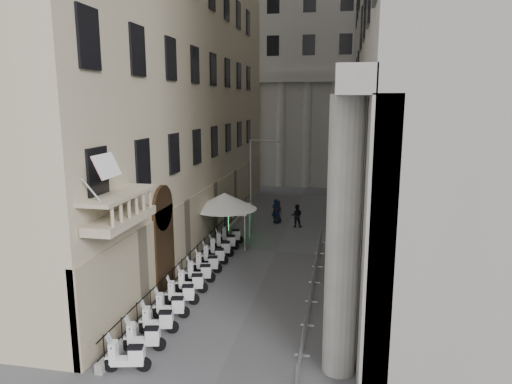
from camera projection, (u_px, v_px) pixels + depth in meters
far_building at (312, 59)px, 55.27m from camera, size 22.00×10.00×30.00m
iron_fence at (209, 253)px, 30.04m from camera, size 0.30×28.00×1.40m
blue_awning at (340, 227)px, 36.19m from camera, size 1.60×3.00×3.00m
flag at (119, 361)px, 17.45m from camera, size 1.00×1.40×8.20m
scooter_0 at (128, 371)px, 16.80m from camera, size 1.49×0.84×1.50m
scooter_1 at (145, 351)px, 18.19m from camera, size 1.49×0.84×1.50m
scooter_2 at (159, 333)px, 19.57m from camera, size 1.49×0.84×1.50m
scooter_3 at (171, 318)px, 20.96m from camera, size 1.49×0.84×1.50m
scooter_4 at (182, 305)px, 22.35m from camera, size 1.49×0.84×1.50m
scooter_5 at (192, 293)px, 23.74m from camera, size 1.49×0.84×1.50m
scooter_6 at (200, 282)px, 25.13m from camera, size 1.49×0.84×1.50m
scooter_7 at (208, 273)px, 26.52m from camera, size 1.49×0.84×1.50m
scooter_8 at (215, 264)px, 27.91m from camera, size 1.49×0.84×1.50m
scooter_9 at (221, 257)px, 29.30m from camera, size 1.49×0.84×1.50m
scooter_10 at (226, 250)px, 30.69m from camera, size 1.49×0.84×1.50m
scooter_11 at (232, 243)px, 32.08m from camera, size 1.49×0.84×1.50m
barrier_0 at (299, 374)px, 16.61m from camera, size 0.60×2.40×1.10m
barrier_1 at (305, 340)px, 19.02m from camera, size 0.60×2.40×1.10m
barrier_2 at (309, 313)px, 21.43m from camera, size 0.60×2.40×1.10m
barrier_3 at (313, 292)px, 23.84m from camera, size 0.60×2.40×1.10m
barrier_4 at (316, 275)px, 26.24m from camera, size 0.60×2.40×1.10m
barrier_5 at (318, 260)px, 28.65m from camera, size 0.60×2.40×1.10m
barrier_6 at (320, 248)px, 31.06m from camera, size 0.60×2.40×1.10m
security_tent at (226, 202)px, 31.25m from camera, size 4.48×4.48×3.64m
street_lamp at (254, 179)px, 33.56m from camera, size 2.25×0.88×7.13m
info_kiosk at (226, 225)px, 33.02m from camera, size 0.55×1.02×2.07m
pedestrian_a at (276, 211)px, 37.38m from camera, size 0.87×0.74×2.01m
pedestrian_b at (297, 216)px, 36.19m from camera, size 0.93×0.74×1.85m
pedestrian_c at (277, 212)px, 37.43m from camera, size 1.10×1.05×1.90m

